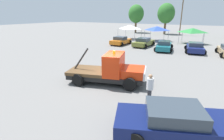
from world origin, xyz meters
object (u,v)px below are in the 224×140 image
at_px(tow_truck, 111,71).
at_px(parked_car_teal, 164,46).
at_px(canopy_tent_white, 130,27).
at_px(tree_left, 136,14).
at_px(parked_car_navy, 195,48).
at_px(tree_center, 166,13).
at_px(person_near_truck, 150,87).
at_px(utility_pole, 182,13).
at_px(parked_car_olive, 144,42).
at_px(canopy_tent_blue, 157,28).
at_px(canopy_tent_green, 193,30).
at_px(parked_car_orange, 121,41).
at_px(foreground_car, 179,122).

relative_size(tow_truck, parked_car_teal, 1.17).
distance_m(canopy_tent_white, tree_left, 13.48).
height_order(parked_car_navy, canopy_tent_white, canopy_tent_white).
distance_m(parked_car_teal, parked_car_navy, 3.91).
bearing_deg(tow_truck, tree_center, 81.06).
distance_m(person_near_truck, utility_pole, 36.97).
height_order(parked_car_olive, tree_left, tree_left).
distance_m(canopy_tent_blue, tree_center, 12.94).
height_order(parked_car_navy, utility_pole, utility_pole).
xyz_separation_m(parked_car_teal, tree_left, (-12.82, 21.05, 4.22)).
bearing_deg(tree_center, parked_car_navy, -66.69).
xyz_separation_m(person_near_truck, tree_center, (-8.01, 36.87, 4.00)).
distance_m(parked_car_navy, canopy_tent_green, 7.96).
bearing_deg(utility_pole, tree_center, 174.25).
height_order(tree_center, utility_pole, utility_pole).
relative_size(tow_truck, parked_car_navy, 1.32).
distance_m(tow_truck, parked_car_olive, 16.01).
height_order(tow_truck, tree_center, tree_center).
height_order(parked_car_orange, canopy_tent_white, canopy_tent_white).
xyz_separation_m(person_near_truck, canopy_tent_blue, (-6.50, 24.30, 1.32)).
distance_m(foreground_car, tree_center, 40.53).
bearing_deg(foreground_car, tree_center, 82.09).
bearing_deg(canopy_tent_blue, parked_car_navy, -47.58).
bearing_deg(tree_left, parked_car_teal, -58.66).
height_order(tree_left, utility_pole, utility_pole).
height_order(foreground_car, parked_car_teal, same).
height_order(parked_car_orange, tree_left, tree_left).
xyz_separation_m(tow_truck, parked_car_orange, (-6.97, 15.43, -0.29)).
height_order(foreground_car, canopy_tent_white, canopy_tent_white).
distance_m(person_near_truck, parked_car_teal, 15.92).
height_order(person_near_truck, parked_car_olive, person_near_truck).
xyz_separation_m(foreground_car, parked_car_orange, (-12.26, 19.11, -0.00)).
height_order(person_near_truck, canopy_tent_green, canopy_tent_green).
bearing_deg(utility_pole, canopy_tent_blue, -100.12).
relative_size(tree_center, utility_pole, 0.79).
bearing_deg(canopy_tent_blue, parked_car_orange, -117.54).
height_order(person_near_truck, parked_car_navy, person_near_truck).
xyz_separation_m(parked_car_teal, canopy_tent_white, (-8.89, 8.40, 1.73)).
distance_m(parked_car_olive, canopy_tent_green, 9.22).
bearing_deg(canopy_tent_green, parked_car_navy, -80.63).
bearing_deg(person_near_truck, utility_pole, -117.97).
bearing_deg(canopy_tent_green, foreground_car, -84.97).
bearing_deg(foreground_car, parked_car_orange, 100.51).
height_order(foreground_car, canopy_tent_blue, canopy_tent_blue).
bearing_deg(canopy_tent_blue, person_near_truck, -75.02).
bearing_deg(canopy_tent_white, canopy_tent_green, -0.64).
xyz_separation_m(foreground_car, tree_left, (-17.72, 38.87, 4.22)).
distance_m(parked_car_olive, parked_car_teal, 3.86).
distance_m(parked_car_navy, tree_left, 26.75).
xyz_separation_m(canopy_tent_blue, canopy_tent_green, (6.12, -0.39, -0.07)).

